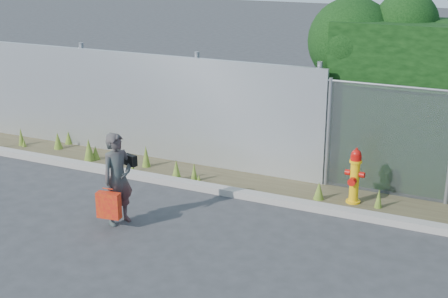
% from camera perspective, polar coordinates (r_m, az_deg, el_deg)
% --- Properties ---
extents(ground, '(80.00, 80.00, 0.00)m').
position_cam_1_polar(ground, '(9.65, -1.96, -8.25)').
color(ground, '#313134').
rests_on(ground, ground).
extents(curb, '(16.00, 0.22, 0.12)m').
position_cam_1_polar(curb, '(11.11, 2.29, -4.23)').
color(curb, gray).
rests_on(curb, ground).
extents(weed_strip, '(16.00, 1.34, 0.48)m').
position_cam_1_polar(weed_strip, '(11.74, 1.45, -2.77)').
color(weed_strip, '#453D27').
rests_on(weed_strip, ground).
extents(corrugated_fence, '(8.50, 0.21, 2.30)m').
position_cam_1_polar(corrugated_fence, '(13.28, -8.59, 4.08)').
color(corrugated_fence, '#B9BCC1').
rests_on(corrugated_fence, ground).
extents(fire_hydrant, '(0.34, 0.30, 1.01)m').
position_cam_1_polar(fire_hydrant, '(10.96, 11.86, -2.53)').
color(fire_hydrant, '#F3B30C').
rests_on(fire_hydrant, ground).
extents(woman, '(0.54, 0.64, 1.51)m').
position_cam_1_polar(woman, '(10.05, -9.67, -2.71)').
color(woman, '#0D5751').
rests_on(woman, ground).
extents(red_tote_bag, '(0.38, 0.14, 0.50)m').
position_cam_1_polar(red_tote_bag, '(9.99, -10.49, -5.08)').
color(red_tote_bag, red).
extents(black_shoulder_bag, '(0.23, 0.10, 0.17)m').
position_cam_1_polar(black_shoulder_bag, '(10.07, -8.57, -1.01)').
color(black_shoulder_bag, black).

